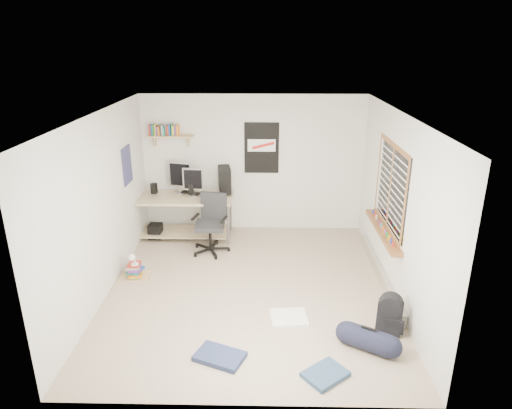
{
  "coord_description": "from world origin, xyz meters",
  "views": [
    {
      "loc": [
        0.22,
        -5.78,
        3.41
      ],
      "look_at": [
        0.09,
        0.33,
        1.17
      ],
      "focal_mm": 32.0,
      "sensor_mm": 36.0,
      "label": 1
    }
  ],
  "objects_px": {
    "office_chair": "(210,225)",
    "book_stack": "(134,267)",
    "backpack": "(389,317)",
    "desk": "(184,218)",
    "duffel_bag": "(368,339)"
  },
  "relations": [
    {
      "from": "desk",
      "to": "office_chair",
      "type": "relative_size",
      "value": 1.77
    },
    {
      "from": "desk",
      "to": "duffel_bag",
      "type": "bearing_deg",
      "value": -45.28
    },
    {
      "from": "desk",
      "to": "duffel_bag",
      "type": "height_order",
      "value": "desk"
    },
    {
      "from": "backpack",
      "to": "desk",
      "type": "bearing_deg",
      "value": 157.16
    },
    {
      "from": "office_chair",
      "to": "book_stack",
      "type": "height_order",
      "value": "office_chair"
    },
    {
      "from": "desk",
      "to": "duffel_bag",
      "type": "xyz_separation_m",
      "value": [
        2.66,
        -3.15,
        -0.22
      ]
    },
    {
      "from": "backpack",
      "to": "office_chair",
      "type": "bearing_deg",
      "value": 158.39
    },
    {
      "from": "office_chair",
      "to": "backpack",
      "type": "xyz_separation_m",
      "value": [
        2.45,
        -2.18,
        -0.29
      ]
    },
    {
      "from": "office_chair",
      "to": "backpack",
      "type": "distance_m",
      "value": 3.29
    },
    {
      "from": "desk",
      "to": "book_stack",
      "type": "relative_size",
      "value": 4.03
    },
    {
      "from": "office_chair",
      "to": "book_stack",
      "type": "distance_m",
      "value": 1.41
    },
    {
      "from": "office_chair",
      "to": "book_stack",
      "type": "xyz_separation_m",
      "value": [
        -1.05,
        -0.88,
        -0.34
      ]
    },
    {
      "from": "duffel_bag",
      "to": "book_stack",
      "type": "xyz_separation_m",
      "value": [
        -3.17,
        1.66,
        0.01
      ]
    },
    {
      "from": "desk",
      "to": "office_chair",
      "type": "distance_m",
      "value": 0.83
    },
    {
      "from": "backpack",
      "to": "duffel_bag",
      "type": "xyz_separation_m",
      "value": [
        -0.33,
        -0.36,
        -0.06
      ]
    }
  ]
}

